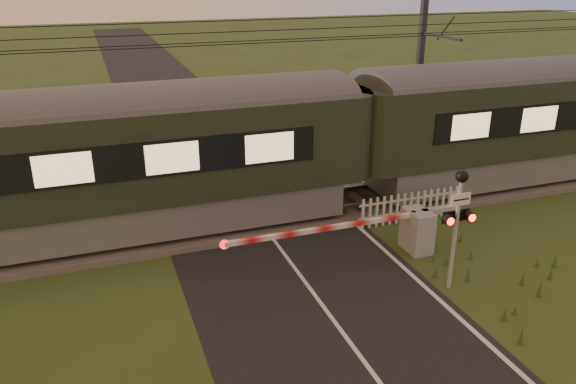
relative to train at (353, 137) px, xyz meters
name	(u,v)px	position (x,y,z in m)	size (l,w,h in m)	color
ground	(342,332)	(-3.32, -6.50, -2.37)	(160.00, 160.00, 0.00)	#314119
road	(347,338)	(-3.30, -6.73, -2.36)	(6.00, 140.00, 0.03)	black
track_bed	(257,216)	(-3.32, 0.00, -2.30)	(140.00, 3.40, 0.39)	#47423D
overhead_wires	(253,34)	(-3.32, 0.00, 3.35)	(120.00, 0.62, 0.62)	black
train	(353,137)	(0.00, 0.00, 0.00)	(44.80, 3.09, 4.18)	slate
boom_gate	(409,230)	(0.03, -3.65, -1.69)	(6.75, 0.94, 1.24)	gray
crossing_signal	(458,209)	(0.01, -5.69, -0.22)	(0.79, 0.34, 3.12)	gray
picket_fence	(411,207)	(1.17, -1.89, -1.88)	(3.57, 0.08, 0.97)	silver
catenary_mast	(419,84)	(3.75, 2.22, 1.07)	(0.21, 2.45, 6.59)	#2D2D30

